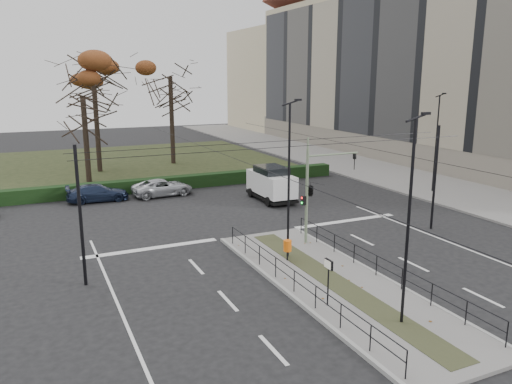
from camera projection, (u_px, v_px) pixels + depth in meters
ground at (305, 265)px, 23.35m from camera, size 140.00×140.00×0.00m
median_island at (335, 284)px, 21.12m from camera, size 4.40×15.00×0.14m
sidewalk_east at (350, 164)px, 50.14m from camera, size 8.00×90.00×0.14m
park at (89, 166)px, 49.22m from camera, size 38.00×26.00×0.10m
hedge at (110, 188)px, 37.26m from camera, size 38.00×1.00×1.00m
apartment_block at (420, 60)px, 53.62m from camera, size 13.09×52.10×21.64m
median_railing at (337, 264)px, 20.83m from camera, size 4.14×13.24×0.92m
catenary at (290, 188)px, 24.02m from camera, size 20.00×34.00×6.00m
traffic_light at (312, 188)px, 25.66m from camera, size 3.37×1.93×4.96m
litter_bin at (287, 246)px, 23.49m from camera, size 0.39×0.39×0.99m
info_panel at (328, 270)px, 18.64m from camera, size 0.10×0.48×1.84m
streetlamp_median_near at (409, 221)px, 16.82m from camera, size 0.62×0.13×7.37m
streetlamp_median_far at (289, 179)px, 23.29m from camera, size 0.63×0.13×7.51m
streetlamp_sidewalk at (436, 142)px, 37.25m from camera, size 0.61×0.13×7.34m
parked_car_third at (98, 193)px, 35.30m from camera, size 4.30×1.90×1.23m
parked_car_fourth at (163, 187)px, 37.03m from camera, size 4.60×2.41×1.24m
white_van at (271, 183)px, 35.46m from camera, size 2.16×4.65×2.46m
rust_tree at (93, 72)px, 44.26m from camera, size 8.19×8.19×11.84m
bare_tree_center at (170, 83)px, 48.81m from camera, size 6.46×6.46×11.39m
bare_tree_near at (83, 103)px, 40.20m from camera, size 6.09×6.09×9.29m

